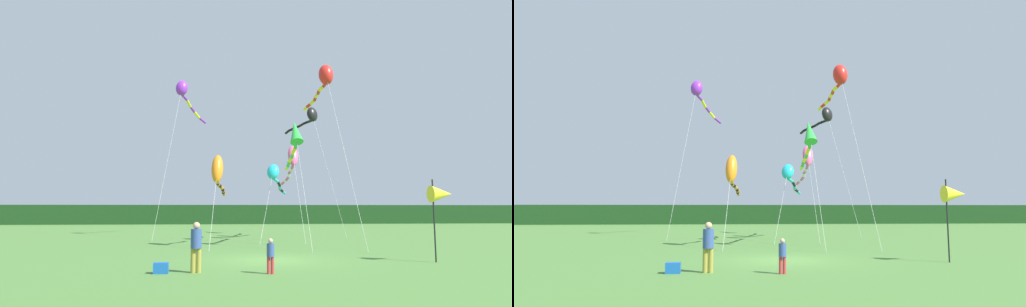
{
  "view_description": "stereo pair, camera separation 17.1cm",
  "coord_description": "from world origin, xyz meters",
  "views": [
    {
      "loc": [
        -2.33,
        -18.81,
        2.13
      ],
      "look_at": [
        0.0,
        6.0,
        5.21
      ],
      "focal_mm": 31.36,
      "sensor_mm": 36.0,
      "label": 1
    },
    {
      "loc": [
        -2.16,
        -18.83,
        2.13
      ],
      "look_at": [
        0.0,
        6.0,
        5.21
      ],
      "focal_mm": 31.36,
      "sensor_mm": 36.0,
      "label": 2
    }
  ],
  "objects": [
    {
      "name": "kite_green",
      "position": [
        2.25,
        6.24,
        6.2
      ],
      "size": [
        0.84,
        7.91,
        7.24
      ],
      "color": "#B2B2B2",
      "rests_on": "ground"
    },
    {
      "name": "kite_cyan",
      "position": [
        1.92,
        12.42,
        4.48
      ],
      "size": [
        2.82,
        7.6,
        5.35
      ],
      "color": "#B2B2B2",
      "rests_on": "ground"
    },
    {
      "name": "kite_rainbow",
      "position": [
        3.4,
        13.65,
        5.7
      ],
      "size": [
        0.78,
        9.65,
        6.85
      ],
      "color": "#B2B2B2",
      "rests_on": "ground"
    },
    {
      "name": "person_child",
      "position": [
        -0.45,
        -3.91,
        0.64
      ],
      "size": [
        0.25,
        0.25,
        1.15
      ],
      "color": "#B23338",
      "rests_on": "ground"
    },
    {
      "name": "person_adult",
      "position": [
        -2.91,
        -3.42,
        0.94
      ],
      "size": [
        0.37,
        0.37,
        1.68
      ],
      "color": "olive",
      "rests_on": "ground"
    },
    {
      "name": "distant_treeline",
      "position": [
        0.0,
        45.0,
        1.32
      ],
      "size": [
        108.0,
        3.61,
        2.64
      ],
      "primitive_type": "cube",
      "color": "#193D19",
      "rests_on": "ground"
    },
    {
      "name": "kite_orange",
      "position": [
        -2.13,
        6.79,
        4.24
      ],
      "size": [
        0.98,
        5.73,
        5.31
      ],
      "color": "#B2B2B2",
      "rests_on": "ground"
    },
    {
      "name": "banner_flag_pole",
      "position": [
        6.9,
        -1.32,
        2.69
      ],
      "size": [
        0.9,
        0.7,
        3.32
      ],
      "color": "black",
      "rests_on": "ground"
    },
    {
      "name": "kite_red",
      "position": [
        4.48,
        7.8,
        10.25
      ],
      "size": [
        1.5,
        8.31,
        11.16
      ],
      "color": "#B2B2B2",
      "rests_on": "ground"
    },
    {
      "name": "kite_black",
      "position": [
        5.38,
        16.19,
        9.56
      ],
      "size": [
        3.65,
        5.5,
        10.35
      ],
      "color": "#B2B2B2",
      "rests_on": "ground"
    },
    {
      "name": "ground_plane",
      "position": [
        0.0,
        0.0,
        0.0
      ],
      "size": [
        120.0,
        120.0,
        0.0
      ],
      "primitive_type": "plane",
      "color": "#477533"
    },
    {
      "name": "cooler_box",
      "position": [
        -4.05,
        -3.46,
        0.18
      ],
      "size": [
        0.48,
        0.35,
        0.36
      ],
      "primitive_type": "cube",
      "color": "#1959B2",
      "rests_on": "ground"
    },
    {
      "name": "kite_purple",
      "position": [
        -4.81,
        16.05,
        11.29
      ],
      "size": [
        3.32,
        8.81,
        12.21
      ],
      "color": "#B2B2B2",
      "rests_on": "ground"
    }
  ]
}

